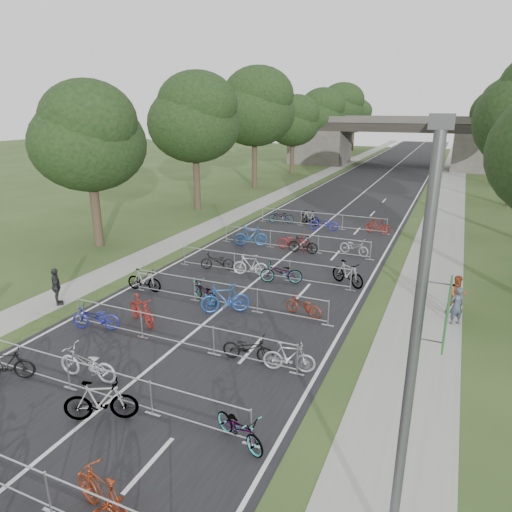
{
  "coord_description": "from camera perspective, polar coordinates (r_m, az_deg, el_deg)",
  "views": [
    {
      "loc": [
        8.6,
        -5.16,
        8.29
      ],
      "look_at": [
        -0.27,
        14.94,
        1.1
      ],
      "focal_mm": 32.0,
      "sensor_mm": 36.0,
      "label": 1
    }
  ],
  "objects": [
    {
      "name": "bike_18",
      "position": [
        22.46,
        3.17,
        -2.08
      ],
      "size": [
        2.2,
        1.28,
        1.09
      ],
      "primitive_type": "imported",
      "rotation": [
        0.0,
        0.0,
        5.0
      ],
      "color": "#ADAFB5",
      "rests_on": "ground"
    },
    {
      "name": "lane_markings",
      "position": [
        56.44,
        14.98,
        9.07
      ],
      "size": [
        0.12,
        140.0,
        0.0
      ],
      "primitive_type": "cube",
      "color": "silver",
      "rests_on": "ground"
    },
    {
      "name": "bike_14",
      "position": [
        19.26,
        -3.88,
        -5.37
      ],
      "size": [
        2.09,
        1.6,
        1.26
      ],
      "primitive_type": "imported",
      "rotation": [
        0.0,
        0.0,
        5.26
      ],
      "color": "#1A4491",
      "rests_on": "ground"
    },
    {
      "name": "tree_left_0",
      "position": [
        29.12,
        -20.21,
        13.5
      ],
      "size": [
        6.72,
        6.72,
        10.25
      ],
      "color": "#33261C",
      "rests_on": "ground"
    },
    {
      "name": "pedestrian_a",
      "position": [
        19.86,
        23.78,
        -5.72
      ],
      "size": [
        0.69,
        0.62,
        1.57
      ],
      "primitive_type": "imported",
      "rotation": [
        0.0,
        0.0,
        3.71
      ],
      "color": "#323C4B",
      "rests_on": "ground"
    },
    {
      "name": "bike_24",
      "position": [
        34.3,
        3.17,
        4.95
      ],
      "size": [
        1.98,
        1.09,
        0.98
      ],
      "primitive_type": "imported",
      "rotation": [
        0.0,
        0.0,
        4.96
      ],
      "color": "#ADAFB5",
      "rests_on": "ground"
    },
    {
      "name": "bike_22",
      "position": [
        27.17,
        5.91,
        1.46
      ],
      "size": [
        1.83,
        0.56,
        1.09
      ],
      "primitive_type": "imported",
      "rotation": [
        0.0,
        0.0,
        4.74
      ],
      "color": "black",
      "rests_on": "ground"
    },
    {
      "name": "bike_26",
      "position": [
        32.43,
        8.47,
        4.07
      ],
      "size": [
        2.1,
        1.04,
        1.05
      ],
      "primitive_type": "imported",
      "rotation": [
        0.0,
        0.0,
        4.89
      ],
      "color": "navy",
      "rests_on": "ground"
    },
    {
      "name": "bike_5",
      "position": [
        15.76,
        -20.36,
        -12.55
      ],
      "size": [
        2.16,
        0.87,
        1.11
      ],
      "primitive_type": "imported",
      "rotation": [
        0.0,
        0.0,
        4.78
      ],
      "color": "#B9B8C0",
      "rests_on": "ground"
    },
    {
      "name": "tree_left_2",
      "position": [
        49.32,
        -0.1,
        17.92
      ],
      "size": [
        8.4,
        8.4,
        12.81
      ],
      "color": "#33261C",
      "rests_on": "ground"
    },
    {
      "name": "bike_6",
      "position": [
        13.81,
        -18.85,
        -16.77
      ],
      "size": [
        2.08,
        1.46,
        1.23
      ],
      "primitive_type": "imported",
      "rotation": [
        0.0,
        0.0,
        2.06
      ],
      "color": "#ADAFB5",
      "rests_on": "ground"
    },
    {
      "name": "bike_11",
      "position": [
        15.27,
        4.16,
        -12.5
      ],
      "size": [
        1.81,
        0.86,
        1.05
      ],
      "primitive_type": "imported",
      "rotation": [
        0.0,
        0.0,
        1.79
      ],
      "color": "#9A989F",
      "rests_on": "ground"
    },
    {
      "name": "bike_23",
      "position": [
        27.31,
        12.18,
        1.11
      ],
      "size": [
        2.0,
        1.2,
        0.99
      ],
      "primitive_type": "imported",
      "rotation": [
        0.0,
        0.0,
        1.26
      ],
      "color": "#A1A0A7",
      "rests_on": "ground"
    },
    {
      "name": "bike_25",
      "position": [
        33.94,
        6.72,
        4.79
      ],
      "size": [
        1.85,
        1.16,
        1.08
      ],
      "primitive_type": "imported",
      "rotation": [
        0.0,
        0.0,
        4.31
      ],
      "color": "#ADAFB5",
      "rests_on": "ground"
    },
    {
      "name": "barrier_row_3",
      "position": [
        19.88,
        -3.89,
        -4.86
      ],
      "size": [
        9.7,
        0.08,
        1.1
      ],
      "color": "#ADAFB5",
      "rests_on": "ground"
    },
    {
      "name": "tree_left_1",
      "position": [
        38.67,
        -7.64,
        16.51
      ],
      "size": [
        7.56,
        7.56,
        11.53
      ],
      "color": "#33261C",
      "rests_on": "ground"
    },
    {
      "name": "pedestrian_b",
      "position": [
        20.78,
        23.85,
        -4.52
      ],
      "size": [
        1.03,
        0.97,
        1.68
      ],
      "primitive_type": "imported",
      "rotation": [
        0.0,
        0.0,
        0.54
      ],
      "color": "brown",
      "rests_on": "ground"
    },
    {
      "name": "tree_right_5",
      "position": [
        81.24,
        27.94,
        14.46
      ],
      "size": [
        6.16,
        6.16,
        9.39
      ],
      "color": "#33261C",
      "rests_on": "ground"
    },
    {
      "name": "bike_7",
      "position": [
        12.47,
        -2.06,
        -20.72
      ],
      "size": [
        1.9,
        1.31,
        0.95
      ],
      "primitive_type": "imported",
      "rotation": [
        0.0,
        0.0,
        1.15
      ],
      "color": "#ADAFB5",
      "rests_on": "ground"
    },
    {
      "name": "bike_3",
      "position": [
        11.17,
        -18.46,
        -26.56
      ],
      "size": [
        2.07,
        1.03,
        1.2
      ],
      "primitive_type": "imported",
      "rotation": [
        0.0,
        0.0,
        4.47
      ],
      "color": "maroon",
      "rests_on": "ground"
    },
    {
      "name": "bike_15",
      "position": [
        19.13,
        5.95,
        -6.23
      ],
      "size": [
        1.75,
        0.93,
        0.87
      ],
      "primitive_type": "imported",
      "rotation": [
        0.0,
        0.0,
        4.49
      ],
      "color": "maroon",
      "rests_on": "ground"
    },
    {
      "name": "barrier_row_4",
      "position": [
        23.25,
        0.67,
        -1.34
      ],
      "size": [
        9.7,
        0.08,
        1.1
      ],
      "color": "#ADAFB5",
      "rests_on": "ground"
    },
    {
      "name": "bike_13",
      "position": [
        20.44,
        -6.42,
        -4.52
      ],
      "size": [
        1.85,
        1.32,
        0.92
      ],
      "primitive_type": "imported",
      "rotation": [
        0.0,
        0.0,
        4.26
      ],
      "color": "#ADAFB5",
      "rests_on": "ground"
    },
    {
      "name": "barrier_row_1",
      "position": [
        14.52,
        -18.01,
        -15.13
      ],
      "size": [
        9.7,
        0.08,
        1.1
      ],
      "color": "#ADAFB5",
      "rests_on": "ground"
    },
    {
      "name": "sidewalk_left",
      "position": [
        58.06,
        7.58,
        9.76
      ],
      "size": [
        2.0,
        140.0,
        0.01
      ],
      "primitive_type": "cube",
      "color": "gray",
      "rests_on": "ground"
    },
    {
      "name": "pedestrian_c",
      "position": [
        21.7,
        -23.68,
        -3.56
      ],
      "size": [
        1.02,
        0.95,
        1.68
      ],
      "primitive_type": "imported",
      "rotation": [
        0.0,
        0.0,
        2.44
      ],
      "color": "black",
      "rests_on": "ground"
    },
    {
      "name": "bike_21",
      "position": [
        27.77,
        4.76,
        1.81
      ],
      "size": [
        2.02,
        0.78,
        1.05
      ],
      "primitive_type": "imported",
      "rotation": [
        0.0,
        0.0,
        1.62
      ],
      "color": "maroon",
      "rests_on": "ground"
    },
    {
      "name": "tree_left_6",
      "position": [
        95.23,
        12.21,
        16.65
      ],
      "size": [
        6.72,
        6.72,
        10.25
      ],
      "color": "#33261C",
      "rests_on": "ground"
    },
    {
      "name": "bike_9",
      "position": [
        18.84,
        -14.13,
        -6.58
      ],
      "size": [
        2.02,
        1.36,
        1.18
      ],
      "primitive_type": "imported",
      "rotation": [
        0.0,
        0.0,
        1.12
      ],
      "color": "maroon",
      "rests_on": "ground"
    },
    {
      "name": "tree_left_5",
      "position": [
        83.51,
        10.47,
        17.72
      ],
      "size": [
        8.4,
        8.4,
        12.81
      ],
      "color": "#33261C",
      "rests_on": "ground"
    },
    {
      "name": "bike_20",
      "position": [
        28.43,
        -0.67,
        2.49
      ],
      "size": [
        2.17,
        1.36,
        1.26
      ],
      "primitive_type": "imported",
      "rotation": [
        0.0,
        0.0,
        1.97
      ],
      "color": "#19488B",
      "rests_on": "ground"
    },
    {
      "name": "overpass_bridge",
      "position": [
        70.84,
        17.28,
        13.49
      ],
      "size": [
        31.0,
        8.0,
        7.05
      ],
      "color": "#413E3A",
      "rests_on": "ground"
    },
    {
      "name": "bike_27",
      "position": [
        32.45,
        15.0,
        3.64
      ],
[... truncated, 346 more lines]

